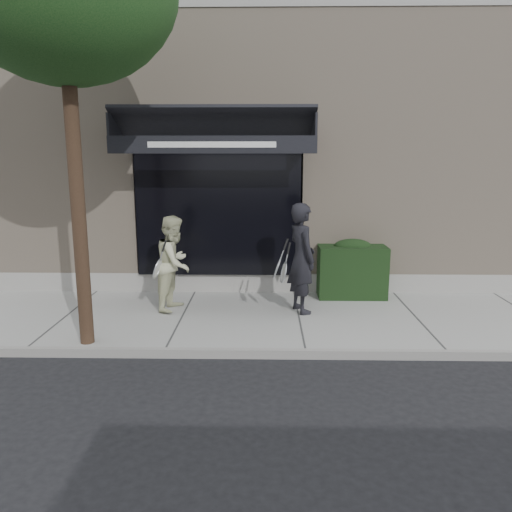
{
  "coord_description": "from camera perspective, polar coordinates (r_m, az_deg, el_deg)",
  "views": [
    {
      "loc": [
        -0.57,
        -8.21,
        2.84
      ],
      "look_at": [
        -0.75,
        0.6,
        1.05
      ],
      "focal_mm": 35.0,
      "sensor_mm": 36.0,
      "label": 1
    }
  ],
  "objects": [
    {
      "name": "ground",
      "position": [
        8.71,
        4.88,
        -7.57
      ],
      "size": [
        80.0,
        80.0,
        0.0
      ],
      "primitive_type": "plane",
      "color": "black",
      "rests_on": "ground"
    },
    {
      "name": "building_facade",
      "position": [
        13.18,
        3.65,
        11.02
      ],
      "size": [
        14.3,
        8.04,
        5.64
      ],
      "color": "#B9A48D",
      "rests_on": "ground"
    },
    {
      "name": "pedestrian_front",
      "position": [
        8.68,
        5.22,
        -0.25
      ],
      "size": [
        0.87,
        0.96,
        1.92
      ],
      "color": "black",
      "rests_on": "sidewalk"
    },
    {
      "name": "curb",
      "position": [
        7.24,
        5.69,
        -11.05
      ],
      "size": [
        20.0,
        0.1,
        0.14
      ],
      "primitive_type": "cube",
      "color": "gray",
      "rests_on": "ground"
    },
    {
      "name": "sidewalk",
      "position": [
        8.69,
        4.89,
        -7.2
      ],
      "size": [
        20.0,
        3.0,
        0.12
      ],
      "primitive_type": "cube",
      "color": "#999894",
      "rests_on": "ground"
    },
    {
      "name": "pedestrian_back",
      "position": [
        8.93,
        -9.29,
        -0.79
      ],
      "size": [
        0.8,
        0.95,
        1.68
      ],
      "color": "beige",
      "rests_on": "sidewalk"
    },
    {
      "name": "hedge",
      "position": [
        9.85,
        10.88,
        -1.5
      ],
      "size": [
        1.3,
        0.7,
        1.14
      ],
      "color": "black",
      "rests_on": "sidewalk"
    }
  ]
}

